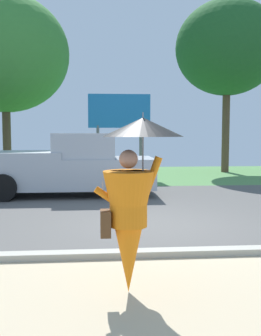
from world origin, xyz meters
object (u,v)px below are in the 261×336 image
roadside_billboard (119,117)px  monk_pedestrian (132,203)px  tree_center_back (5,54)px  pickup_truck (69,167)px  tree_left_far (227,48)px

roadside_billboard → monk_pedestrian: bearing=-92.6°
monk_pedestrian → tree_center_back: 14.69m
monk_pedestrian → tree_center_back: (-4.34, 13.39, 4.22)m
pickup_truck → roadside_billboard: size_ratio=1.49×
monk_pedestrian → roadside_billboard: bearing=93.8°
tree_left_far → roadside_billboard: bearing=-158.8°
pickup_truck → roadside_billboard: roadside_billboard is taller
pickup_truck → roadside_billboard: (1.81, 4.59, 1.68)m
roadside_billboard → tree_center_back: 5.74m
pickup_truck → roadside_billboard: bearing=64.6°
roadside_billboard → pickup_truck: bearing=-111.5°
monk_pedestrian → tree_center_back: bearing=114.4°
tree_center_back → roadside_billboard: bearing=-13.9°
pickup_truck → tree_center_back: 7.92m
monk_pedestrian → pickup_truck: 7.69m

